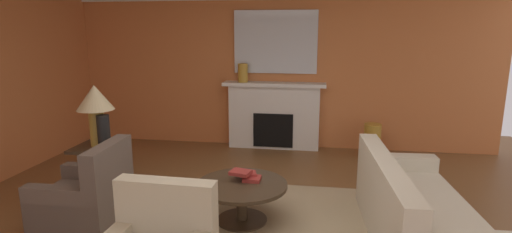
{
  "coord_description": "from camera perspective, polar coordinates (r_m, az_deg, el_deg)",
  "views": [
    {
      "loc": [
        0.79,
        -3.77,
        2.08
      ],
      "look_at": [
        0.01,
        1.15,
        1.0
      ],
      "focal_mm": 27.9,
      "sensor_mm": 36.0,
      "label": 1
    }
  ],
  "objects": [
    {
      "name": "book_red_cover",
      "position": [
        4.46,
        -0.6,
        -8.92
      ],
      "size": [
        0.19,
        0.18,
        0.04
      ],
      "primitive_type": "cube",
      "rotation": [
        0.0,
        0.0,
        -0.01
      ],
      "color": "maroon",
      "rests_on": "coffee_table"
    },
    {
      "name": "table_lamp",
      "position": [
        5.13,
        -22.06,
        1.73
      ],
      "size": [
        0.44,
        0.44,
        0.75
      ],
      "color": "#B28E38",
      "rests_on": "side_table"
    },
    {
      "name": "ground_plane",
      "position": [
        4.38,
        -2.62,
        -16.13
      ],
      "size": [
        9.27,
        9.27,
        0.0
      ],
      "primitive_type": "plane",
      "color": "brown"
    },
    {
      "name": "vase_tall_corner",
      "position": [
        6.9,
        16.29,
        -3.35
      ],
      "size": [
        0.28,
        0.28,
        0.57
      ],
      "primitive_type": "cylinder",
      "color": "#B7892D",
      "rests_on": "ground_plane"
    },
    {
      "name": "book_small_novel",
      "position": [
        4.43,
        -2.23,
        -8.03
      ],
      "size": [
        0.25,
        0.22,
        0.04
      ],
      "primitive_type": "cube",
      "rotation": [
        0.0,
        0.0,
        -0.26
      ],
      "color": "maroon",
      "rests_on": "coffee_table"
    },
    {
      "name": "book_art_folio",
      "position": [
        4.5,
        -1.18,
        -8.2
      ],
      "size": [
        0.22,
        0.2,
        0.03
      ],
      "primitive_type": "cube",
      "rotation": [
        0.0,
        0.0,
        0.27
      ],
      "color": "maroon",
      "rests_on": "coffee_table"
    },
    {
      "name": "vase_on_side_table",
      "position": [
        5.01,
        -20.99,
        -2.14
      ],
      "size": [
        0.15,
        0.15,
        0.41
      ],
      "primitive_type": "cylinder",
      "color": "black",
      "rests_on": "side_table"
    },
    {
      "name": "area_rug",
      "position": [
        4.58,
        -2.08,
        -14.7
      ],
      "size": [
        3.18,
        2.23,
        0.01
      ],
      "primitive_type": "cube",
      "color": "tan",
      "rests_on": "ground_plane"
    },
    {
      "name": "vase_mantel_left",
      "position": [
        7.01,
        -1.9,
        6.27
      ],
      "size": [
        0.17,
        0.17,
        0.33
      ],
      "primitive_type": "cylinder",
      "color": "#B7892D",
      "rests_on": "fireplace"
    },
    {
      "name": "wall_fireplace",
      "position": [
        7.18,
        2.63,
        6.54
      ],
      "size": [
        7.73,
        0.12,
        2.73
      ],
      "primitive_type": "cube",
      "color": "#CC723D",
      "rests_on": "ground_plane"
    },
    {
      "name": "armchair_near_window",
      "position": [
        4.66,
        -23.11,
        -11.15
      ],
      "size": [
        0.82,
        0.82,
        0.95
      ],
      "color": "brown",
      "rests_on": "ground_plane"
    },
    {
      "name": "sofa",
      "position": [
        4.31,
        21.75,
        -13.11
      ],
      "size": [
        1.01,
        2.15,
        0.85
      ],
      "color": "beige",
      "rests_on": "ground_plane"
    },
    {
      "name": "coffee_table",
      "position": [
        4.44,
        -2.11,
        -10.91
      ],
      "size": [
        1.0,
        1.0,
        0.45
      ],
      "color": "#3D2D1E",
      "rests_on": "ground_plane"
    },
    {
      "name": "fireplace",
      "position": [
        7.1,
        2.59,
        -0.11
      ],
      "size": [
        1.8,
        0.35,
        1.19
      ],
      "color": "white",
      "rests_on": "ground_plane"
    },
    {
      "name": "mantel_mirror",
      "position": [
        7.06,
        2.8,
        10.62
      ],
      "size": [
        1.46,
        0.04,
        1.09
      ],
      "primitive_type": "cube",
      "color": "silver"
    },
    {
      "name": "side_table",
      "position": [
        5.33,
        -21.34,
        -7.03
      ],
      "size": [
        0.56,
        0.56,
        0.7
      ],
      "color": "#3D2D1E",
      "rests_on": "ground_plane"
    }
  ]
}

